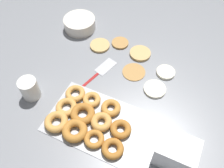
{
  "coord_description": "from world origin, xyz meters",
  "views": [
    {
      "loc": [
        0.28,
        -0.68,
        0.96
      ],
      "look_at": [
        -0.0,
        -0.07,
        0.04
      ],
      "focal_mm": 38.0,
      "sensor_mm": 36.0,
      "label": 1
    }
  ],
  "objects": [
    {
      "name": "pancake_5",
      "position": [
        -0.1,
        0.24,
        0.01
      ],
      "size": [
        0.1,
        0.1,
        0.01
      ],
      "primitive_type": "cylinder",
      "color": "#B27F42",
      "rests_on": "ground_plane"
    },
    {
      "name": "container_stack",
      "position": [
        0.37,
        -0.28,
        0.07
      ],
      "size": [
        0.15,
        0.12,
        0.13
      ],
      "color": "white",
      "rests_on": "ground_plane"
    },
    {
      "name": "spatula",
      "position": [
        -0.1,
        0.02,
        0.0
      ],
      "size": [
        0.11,
        0.26,
        0.01
      ],
      "rotation": [
        0.0,
        0.0,
        1.29
      ],
      "color": "maroon",
      "rests_on": "ground_plane"
    },
    {
      "name": "paper_cup",
      "position": [
        -0.34,
        -0.27,
        0.05
      ],
      "size": [
        0.09,
        0.09,
        0.11
      ],
      "color": "white",
      "rests_on": "ground_plane"
    },
    {
      "name": "pancake_1",
      "position": [
        0.19,
        0.01,
        0.01
      ],
      "size": [
        0.11,
        0.11,
        0.01
      ],
      "primitive_type": "cylinder",
      "color": "silver",
      "rests_on": "ground_plane"
    },
    {
      "name": "batter_bowl",
      "position": [
        -0.37,
        0.26,
        0.03
      ],
      "size": [
        0.19,
        0.19,
        0.07
      ],
      "color": "silver",
      "rests_on": "ground_plane"
    },
    {
      "name": "pancake_3",
      "position": [
        0.21,
        0.14,
        0.01
      ],
      "size": [
        0.1,
        0.1,
        0.01
      ],
      "primitive_type": "cylinder",
      "color": "silver",
      "rests_on": "ground_plane"
    },
    {
      "name": "pancake_2",
      "position": [
        0.04,
        0.21,
        0.01
      ],
      "size": [
        0.12,
        0.12,
        0.02
      ],
      "primitive_type": "cylinder",
      "color": "tan",
      "rests_on": "ground_plane"
    },
    {
      "name": "ground_plane",
      "position": [
        0.0,
        0.0,
        0.0
      ],
      "size": [
        3.0,
        3.0,
        0.0
      ],
      "primitive_type": "plane",
      "color": "gray"
    },
    {
      "name": "pancake_0",
      "position": [
        -0.19,
        0.17,
        0.01
      ],
      "size": [
        0.11,
        0.11,
        0.01
      ],
      "primitive_type": "cylinder",
      "color": "tan",
      "rests_on": "ground_plane"
    },
    {
      "name": "pancake_4",
      "position": [
        0.05,
        0.07,
        0.0
      ],
      "size": [
        0.12,
        0.12,
        0.01
      ],
      "primitive_type": "cylinder",
      "color": "#B27F42",
      "rests_on": "ground_plane"
    },
    {
      "name": "donut_tray",
      "position": [
        -0.03,
        -0.28,
        0.02
      ],
      "size": [
        0.4,
        0.29,
        0.04
      ],
      "color": "#ADAFB5",
      "rests_on": "ground_plane"
    }
  ]
}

